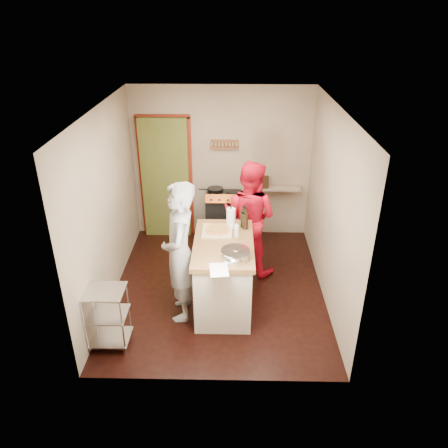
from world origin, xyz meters
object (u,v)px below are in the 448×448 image
(island, at_px, (224,273))
(person_stripe, at_px, (180,253))
(stove, at_px, (224,218))
(wire_shelving, at_px, (107,315))
(person_red, at_px, (249,218))

(island, distance_m, person_stripe, 0.72)
(stove, height_order, wire_shelving, stove)
(stove, distance_m, person_red, 1.05)
(island, bearing_deg, stove, 91.14)
(island, xyz_separation_m, person_red, (0.36, 0.93, 0.36))
(person_stripe, bearing_deg, wire_shelving, -57.14)
(wire_shelving, relative_size, person_stripe, 0.43)
(person_red, bearing_deg, stove, -38.45)
(island, bearing_deg, person_red, 68.93)
(island, height_order, person_stripe, person_stripe)
(stove, bearing_deg, wire_shelving, -116.85)
(island, bearing_deg, person_stripe, -159.62)
(person_red, bearing_deg, person_stripe, 78.67)
(person_stripe, height_order, person_red, person_stripe)
(stove, xyz_separation_m, person_red, (0.39, -0.87, 0.43))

